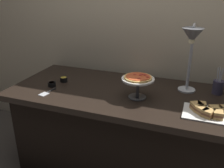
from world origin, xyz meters
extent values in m
plane|color=#4C443D|center=(0.00, 0.00, 0.00)|extent=(8.00, 8.00, 0.00)
cube|color=#C6B593|center=(0.00, 0.50, 1.20)|extent=(4.40, 0.04, 2.40)
cube|color=black|center=(0.00, 0.00, 0.73)|extent=(1.90, 0.84, 0.05)
cube|color=black|center=(0.00, 0.00, 0.35)|extent=(1.75, 0.74, 0.71)
cylinder|color=#B7BABF|center=(0.47, 0.20, 0.77)|extent=(0.14, 0.14, 0.01)
cylinder|color=#B7BABF|center=(0.47, 0.20, 1.03)|extent=(0.02, 0.02, 0.53)
cylinder|color=#B7BABF|center=(0.47, 0.11, 1.30)|extent=(0.02, 0.18, 0.02)
cone|color=#595B60|center=(0.47, 0.02, 1.25)|extent=(0.15, 0.15, 0.10)
sphere|color=#F9EAB2|center=(0.47, 0.02, 1.21)|extent=(0.04, 0.04, 0.04)
cylinder|color=white|center=(0.03, 0.26, 0.77)|extent=(0.27, 0.27, 0.01)
cylinder|color=#C68E42|center=(0.03, 0.26, 0.78)|extent=(0.22, 0.22, 0.01)
cylinder|color=#B74723|center=(0.03, 0.26, 0.79)|extent=(0.19, 0.19, 0.00)
cylinder|color=maroon|center=(0.00, 0.24, 0.79)|extent=(0.02, 0.02, 0.00)
cylinder|color=maroon|center=(0.07, 0.21, 0.79)|extent=(0.02, 0.02, 0.00)
cylinder|color=maroon|center=(0.03, 0.30, 0.79)|extent=(0.02, 0.02, 0.00)
cylinder|color=maroon|center=(0.07, 0.27, 0.79)|extent=(0.02, 0.02, 0.00)
cylinder|color=maroon|center=(0.09, 0.25, 0.79)|extent=(0.02, 0.02, 0.00)
cylinder|color=maroon|center=(-0.04, 0.24, 0.79)|extent=(0.02, 0.02, 0.00)
cylinder|color=#595B60|center=(0.12, -0.07, 0.83)|extent=(0.02, 0.02, 0.15)
cylinder|color=#595B60|center=(0.12, -0.07, 0.76)|extent=(0.14, 0.14, 0.01)
cylinder|color=white|center=(0.12, -0.07, 0.91)|extent=(0.25, 0.25, 0.01)
cylinder|color=#DBA856|center=(0.12, -0.07, 0.92)|extent=(0.21, 0.21, 0.01)
cylinder|color=#B74723|center=(0.12, -0.07, 0.93)|extent=(0.19, 0.19, 0.00)
cylinder|color=maroon|center=(0.13, -0.05, 0.94)|extent=(0.02, 0.02, 0.00)
cylinder|color=maroon|center=(0.15, -0.02, 0.94)|extent=(0.02, 0.02, 0.00)
cylinder|color=maroon|center=(0.09, -0.05, 0.94)|extent=(0.02, 0.02, 0.00)
cylinder|color=maroon|center=(0.17, -0.03, 0.94)|extent=(0.02, 0.02, 0.00)
cylinder|color=maroon|center=(0.14, -0.12, 0.94)|extent=(0.02, 0.02, 0.00)
cylinder|color=maroon|center=(0.13, -0.03, 0.94)|extent=(0.02, 0.02, 0.00)
cylinder|color=maroon|center=(0.19, -0.07, 0.94)|extent=(0.02, 0.02, 0.00)
cube|color=white|center=(0.65, -0.17, 0.77)|extent=(0.34, 0.24, 0.01)
cube|color=tan|center=(0.56, -0.15, 0.78)|extent=(0.10, 0.11, 0.02)
cube|color=brown|center=(0.56, -0.15, 0.80)|extent=(0.10, 0.11, 0.01)
cube|color=tan|center=(0.56, -0.15, 0.81)|extent=(0.10, 0.11, 0.02)
cube|color=tan|center=(0.68, -0.16, 0.78)|extent=(0.10, 0.09, 0.02)
cube|color=brown|center=(0.68, -0.16, 0.80)|extent=(0.10, 0.09, 0.01)
cube|color=tan|center=(0.68, -0.16, 0.81)|extent=(0.10, 0.09, 0.02)
cube|color=tan|center=(0.69, -0.22, 0.78)|extent=(0.06, 0.07, 0.02)
cube|color=brown|center=(0.69, -0.22, 0.80)|extent=(0.06, 0.07, 0.01)
cube|color=tan|center=(0.69, -0.22, 0.81)|extent=(0.06, 0.07, 0.02)
cube|color=tan|center=(0.60, -0.20, 0.78)|extent=(0.09, 0.09, 0.02)
cube|color=brown|center=(0.60, -0.20, 0.80)|extent=(0.09, 0.09, 0.01)
cube|color=tan|center=(0.60, -0.20, 0.81)|extent=(0.09, 0.09, 0.02)
cube|color=tan|center=(0.63, -0.22, 0.78)|extent=(0.09, 0.09, 0.02)
cube|color=brown|center=(0.63, -0.22, 0.80)|extent=(0.09, 0.09, 0.01)
cube|color=tan|center=(0.63, -0.22, 0.81)|extent=(0.09, 0.09, 0.02)
cube|color=tan|center=(0.59, -0.13, 0.78)|extent=(0.06, 0.07, 0.02)
cube|color=brown|center=(0.59, -0.13, 0.80)|extent=(0.06, 0.07, 0.01)
cube|color=tan|center=(0.59, -0.13, 0.81)|extent=(0.06, 0.07, 0.02)
cube|color=tan|center=(0.73, -0.13, 0.78)|extent=(0.08, 0.07, 0.02)
cube|color=brown|center=(0.73, -0.13, 0.80)|extent=(0.08, 0.07, 0.01)
cube|color=tan|center=(0.73, -0.13, 0.81)|extent=(0.08, 0.07, 0.02)
cylinder|color=black|center=(-0.59, 0.02, 0.78)|extent=(0.06, 0.06, 0.04)
cylinder|color=gold|center=(-0.59, 0.02, 0.80)|extent=(0.05, 0.05, 0.01)
cylinder|color=black|center=(-0.62, -0.11, 0.78)|extent=(0.07, 0.07, 0.04)
cylinder|color=maroon|center=(-0.62, -0.11, 0.79)|extent=(0.05, 0.05, 0.01)
cylinder|color=#383347|center=(0.70, 0.22, 0.82)|extent=(0.08, 0.08, 0.11)
cylinder|color=#B7BABF|center=(0.71, 0.20, 0.89)|extent=(0.01, 0.03, 0.18)
cylinder|color=#B7BABF|center=(0.69, 0.21, 0.89)|extent=(0.02, 0.02, 0.19)
cylinder|color=#B7BABF|center=(0.71, 0.22, 0.87)|extent=(0.01, 0.02, 0.16)
cylinder|color=#B7BABF|center=(0.70, 0.20, 0.88)|extent=(0.02, 0.01, 0.17)
cylinder|color=#B7BABF|center=(0.70, 0.20, 0.89)|extent=(0.02, 0.02, 0.20)
cube|color=#B7BABF|center=(-0.59, -0.28, 0.76)|extent=(0.07, 0.08, 0.00)
cylinder|color=black|center=(-0.58, -0.20, 0.76)|extent=(0.03, 0.10, 0.01)
camera|label=1|loc=(0.53, -1.76, 1.58)|focal=39.45mm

